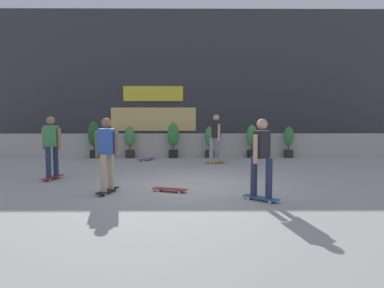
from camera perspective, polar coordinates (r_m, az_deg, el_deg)
ground_plane at (r=9.78m, az=0.08°, el=-6.05°), size 48.00×48.00×0.00m
planter_wall at (r=15.66m, az=-0.14°, el=-0.16°), size 18.00×0.40×0.90m
building_backdrop at (r=19.64m, az=-0.22°, el=9.09°), size 20.00×2.08×6.50m
potted_plant_0 at (r=15.62m, az=-14.02°, el=1.00°), size 0.47×0.47×1.41m
potted_plant_1 at (r=15.36m, az=-9.01°, el=0.49°), size 0.38×0.38×1.24m
potted_plant_2 at (r=15.20m, az=-2.76°, el=0.89°), size 0.45×0.45×1.36m
potted_plant_3 at (r=15.22m, az=2.57°, el=0.41°), size 0.37×0.37×1.21m
potted_plant_4 at (r=15.39m, az=8.68°, el=0.62°), size 0.40×0.40×1.27m
potted_plant_5 at (r=15.68m, az=13.85°, el=0.40°), size 0.37×0.37×1.20m
skater_foreground at (r=13.63m, az=3.52°, el=1.11°), size 0.82×0.53×1.70m
skater_by_wall_right at (r=8.97m, az=-12.25°, el=-1.11°), size 0.54×0.82×1.70m
skater_by_wall_left at (r=11.12m, az=-19.70°, el=-0.10°), size 0.55×0.82×1.70m
skater_far_right at (r=8.18m, az=10.07°, el=-1.67°), size 0.72×0.69×1.70m
skateboard_near_camera at (r=9.06m, az=-3.24°, el=-6.56°), size 0.82×0.45×0.08m
skateboard_aside at (r=14.53m, az=-6.51°, el=-2.14°), size 0.69×0.72×0.08m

